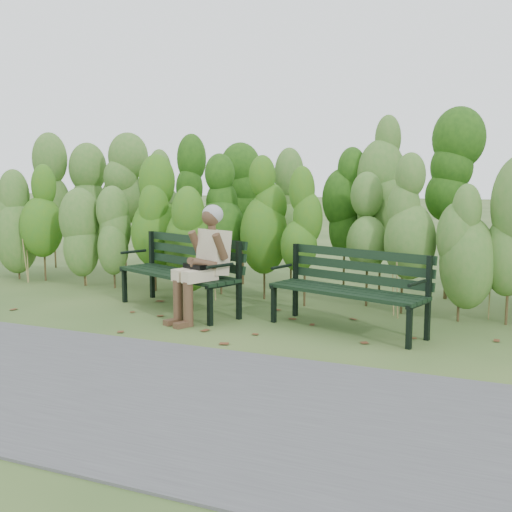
% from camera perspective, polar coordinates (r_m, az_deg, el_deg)
% --- Properties ---
extents(ground, '(80.00, 80.00, 0.00)m').
position_cam_1_polar(ground, '(6.73, -1.16, -6.71)').
color(ground, '#315021').
extents(footpath, '(60.00, 2.50, 0.01)m').
position_cam_1_polar(footpath, '(4.88, -11.92, -12.43)').
color(footpath, '#474749').
rests_on(footpath, ground).
extents(hedge_band, '(11.04, 1.67, 2.42)m').
position_cam_1_polar(hedge_band, '(8.26, 4.06, 4.78)').
color(hedge_band, '#47381E').
rests_on(hedge_band, ground).
extents(leaf_litter, '(5.84, 2.04, 0.01)m').
position_cam_1_polar(leaf_litter, '(6.45, -1.22, -7.30)').
color(leaf_litter, brown).
rests_on(leaf_litter, ground).
extents(bench_left, '(1.93, 1.27, 0.92)m').
position_cam_1_polar(bench_left, '(7.53, -6.88, -1.00)').
color(bench_left, black).
rests_on(bench_left, ground).
extents(bench_right, '(1.83, 1.06, 0.87)m').
position_cam_1_polar(bench_right, '(6.58, 9.05, -2.55)').
color(bench_right, black).
rests_on(bench_right, ground).
extents(seated_woman, '(0.63, 0.83, 1.34)m').
position_cam_1_polar(seated_woman, '(6.90, -4.95, 0.02)').
color(seated_woman, beige).
rests_on(seated_woman, ground).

